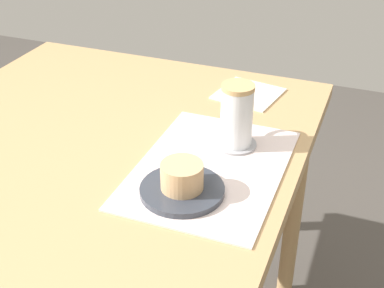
{
  "coord_description": "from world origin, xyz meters",
  "views": [
    {
      "loc": [
        -0.81,
        -0.56,
        1.35
      ],
      "look_at": [
        0.04,
        -0.24,
        0.8
      ],
      "focal_mm": 50.0,
      "sensor_mm": 36.0,
      "label": 1
    }
  ],
  "objects_px": {
    "pastry_plate": "(182,190)",
    "coffee_mug": "(237,114)",
    "dining_table": "(84,185)",
    "pastry": "(182,176)"
  },
  "relations": [
    {
      "from": "dining_table",
      "to": "pastry_plate",
      "type": "relative_size",
      "value": 6.77
    },
    {
      "from": "dining_table",
      "to": "pastry",
      "type": "bearing_deg",
      "value": -102.28
    },
    {
      "from": "dining_table",
      "to": "pastry_plate",
      "type": "xyz_separation_m",
      "value": [
        -0.06,
        -0.26,
        0.09
      ]
    },
    {
      "from": "pastry",
      "to": "coffee_mug",
      "type": "distance_m",
      "value": 0.21
    },
    {
      "from": "pastry_plate",
      "to": "dining_table",
      "type": "bearing_deg",
      "value": 77.72
    },
    {
      "from": "pastry",
      "to": "coffee_mug",
      "type": "xyz_separation_m",
      "value": [
        0.2,
        -0.04,
        0.04
      ]
    },
    {
      "from": "dining_table",
      "to": "pastry",
      "type": "height_order",
      "value": "pastry"
    },
    {
      "from": "dining_table",
      "to": "coffee_mug",
      "type": "distance_m",
      "value": 0.37
    },
    {
      "from": "dining_table",
      "to": "coffee_mug",
      "type": "xyz_separation_m",
      "value": [
        0.15,
        -0.3,
        0.16
      ]
    },
    {
      "from": "pastry_plate",
      "to": "coffee_mug",
      "type": "height_order",
      "value": "coffee_mug"
    }
  ]
}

